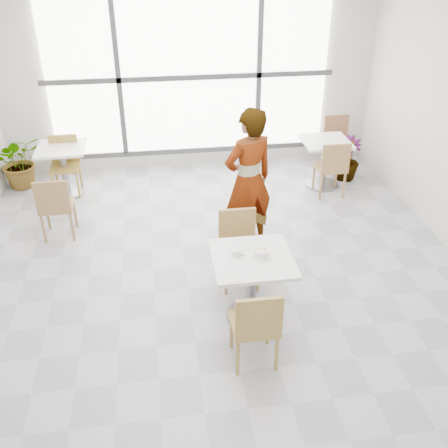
{
  "coord_description": "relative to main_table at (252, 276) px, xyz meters",
  "views": [
    {
      "loc": [
        -0.64,
        -4.72,
        3.63
      ],
      "look_at": [
        0.0,
        -0.3,
        1.0
      ],
      "focal_mm": 41.52,
      "sensor_mm": 36.0,
      "label": 1
    }
  ],
  "objects": [
    {
      "name": "bg_chair_left_near",
      "position": [
        -2.18,
        1.9,
        -0.02
      ],
      "size": [
        0.42,
        0.42,
        0.87
      ],
      "rotation": [
        0.0,
        0.0,
        3.14
      ],
      "color": "olive",
      "rests_on": "ground"
    },
    {
      "name": "chair_far",
      "position": [
        -0.02,
        0.68,
        -0.02
      ],
      "size": [
        0.42,
        0.42,
        0.87
      ],
      "color": "#9D7540",
      "rests_on": "ground"
    },
    {
      "name": "floor",
      "position": [
        -0.25,
        0.56,
        -0.52
      ],
      "size": [
        7.0,
        7.0,
        0.0
      ],
      "primitive_type": "plane",
      "color": "#9E9EA5",
      "rests_on": "ground"
    },
    {
      "name": "oatmeal_bowl",
      "position": [
        0.09,
        0.01,
        0.27
      ],
      "size": [
        0.21,
        0.21,
        0.09
      ],
      "color": "white",
      "rests_on": "main_table"
    },
    {
      "name": "bg_chair_right_far",
      "position": [
        2.13,
        3.6,
        -0.02
      ],
      "size": [
        0.42,
        0.42,
        0.87
      ],
      "color": "#8E6041",
      "rests_on": "ground"
    },
    {
      "name": "wall_back",
      "position": [
        -0.25,
        4.06,
        0.98
      ],
      "size": [
        6.0,
        0.0,
        6.0
      ],
      "primitive_type": "plane",
      "rotation": [
        1.57,
        0.0,
        0.0
      ],
      "color": "silver",
      "rests_on": "ground"
    },
    {
      "name": "bg_table_left",
      "position": [
        -2.24,
        3.23,
        -0.04
      ],
      "size": [
        0.7,
        0.7,
        0.75
      ],
      "color": "white",
      "rests_on": "ground"
    },
    {
      "name": "window",
      "position": [
        -0.25,
        4.0,
        0.98
      ],
      "size": [
        4.6,
        0.07,
        2.52
      ],
      "color": "white",
      "rests_on": "ground"
    },
    {
      "name": "ceiling",
      "position": [
        -0.25,
        0.56,
        2.48
      ],
      "size": [
        7.0,
        7.0,
        0.0
      ],
      "primitive_type": "plane",
      "rotation": [
        3.14,
        0.0,
        0.0
      ],
      "color": "white",
      "rests_on": "ground"
    },
    {
      "name": "bg_chair_left_far",
      "position": [
        -2.23,
        3.31,
        -0.02
      ],
      "size": [
        0.42,
        0.42,
        0.87
      ],
      "color": "olive",
      "rests_on": "ground"
    },
    {
      "name": "person",
      "position": [
        0.22,
        1.4,
        0.39
      ],
      "size": [
        0.78,
        0.65,
        1.82
      ],
      "primitive_type": "imported",
      "rotation": [
        0.0,
        0.0,
        3.53
      ],
      "color": "black",
      "rests_on": "ground"
    },
    {
      "name": "plant_left",
      "position": [
        -2.95,
        3.59,
        -0.11
      ],
      "size": [
        0.93,
        0.88,
        0.83
      ],
      "primitive_type": "imported",
      "rotation": [
        0.0,
        0.0,
        0.37
      ],
      "color": "#4F8E47",
      "rests_on": "ground"
    },
    {
      "name": "main_table",
      "position": [
        0.0,
        0.0,
        0.0
      ],
      "size": [
        0.8,
        0.8,
        0.75
      ],
      "color": "silver",
      "rests_on": "ground"
    },
    {
      "name": "bg_chair_right_near",
      "position": [
        1.71,
        2.57,
        -0.02
      ],
      "size": [
        0.42,
        0.42,
        0.87
      ],
      "rotation": [
        0.0,
        0.0,
        3.14
      ],
      "color": "#A27947",
      "rests_on": "ground"
    },
    {
      "name": "plant_right",
      "position": [
        2.14,
        3.11,
        -0.17
      ],
      "size": [
        0.48,
        0.48,
        0.7
      ],
      "primitive_type": "imported",
      "rotation": [
        0.0,
        0.0,
        -0.26
      ],
      "color": "#4E7633",
      "rests_on": "ground"
    },
    {
      "name": "coffee_cup",
      "position": [
        -0.16,
        0.05,
        0.26
      ],
      "size": [
        0.16,
        0.13,
        0.07
      ],
      "color": "silver",
      "rests_on": "main_table"
    },
    {
      "name": "chair_near",
      "position": [
        -0.09,
        -0.69,
        -0.02
      ],
      "size": [
        0.42,
        0.42,
        0.87
      ],
      "rotation": [
        0.0,
        0.0,
        3.14
      ],
      "color": "olive",
      "rests_on": "ground"
    },
    {
      "name": "bg_table_right",
      "position": [
        1.7,
        2.93,
        -0.04
      ],
      "size": [
        0.7,
        0.7,
        0.75
      ],
      "color": "white",
      "rests_on": "ground"
    }
  ]
}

